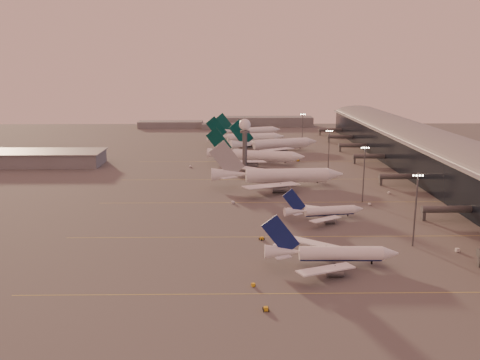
{
  "coord_description": "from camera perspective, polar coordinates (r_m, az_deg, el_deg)",
  "views": [
    {
      "loc": [
        -1.89,
        -158.73,
        59.47
      ],
      "look_at": [
        1.51,
        66.06,
        7.56
      ],
      "focal_mm": 38.0,
      "sensor_mm": 36.0,
      "label": 1
    }
  ],
  "objects": [
    {
      "name": "mast_b",
      "position": [
        225.85,
        13.74,
        0.94
      ],
      "size": [
        3.6,
        0.56,
        25.0
      ],
      "color": "#4F5156",
      "rests_on": "ground"
    },
    {
      "name": "greentail_a",
      "position": [
        305.72,
        1.79,
        2.51
      ],
      "size": [
        59.42,
        47.56,
        21.77
      ],
      "color": "white",
      "rests_on": "ground"
    },
    {
      "name": "mast_d",
      "position": [
        365.06,
        7.03,
        5.71
      ],
      "size": [
        3.6,
        0.56,
        25.0
      ],
      "color": "#4F5156",
      "rests_on": "ground"
    },
    {
      "name": "taxiway_markings",
      "position": [
        225.08,
        7.32,
        -2.43
      ],
      "size": [
        180.0,
        185.25,
        0.02
      ],
      "color": "#D6C84B",
      "rests_on": "ground"
    },
    {
      "name": "mast_c",
      "position": [
        277.49,
        9.94,
        3.32
      ],
      "size": [
        3.6,
        0.56,
        25.0
      ],
      "color": "#4F5156",
      "rests_on": "ground"
    },
    {
      "name": "greentail_c",
      "position": [
        381.08,
        0.71,
        4.6
      ],
      "size": [
        58.94,
        47.25,
        21.52
      ],
      "color": "white",
      "rests_on": "ground"
    },
    {
      "name": "radar_tower",
      "position": [
        281.47,
        0.55,
        5.13
      ],
      "size": [
        6.4,
        6.4,
        31.1
      ],
      "color": "#4F5156",
      "rests_on": "ground"
    },
    {
      "name": "widebody_white",
      "position": [
        250.62,
        4.32,
        0.19
      ],
      "size": [
        66.45,
        53.12,
        23.36
      ],
      "color": "white",
      "rests_on": "ground"
    },
    {
      "name": "gsv_tug_near",
      "position": [
        128.76,
        2.92,
        -14.27
      ],
      "size": [
        2.33,
        3.6,
        0.99
      ],
      "color": "gold",
      "rests_on": "ground"
    },
    {
      "name": "gsv_tug_far",
      "position": [
        262.65,
        3.46,
        0.0
      ],
      "size": [
        3.7,
        3.86,
        0.96
      ],
      "color": "silver",
      "rests_on": "ground"
    },
    {
      "name": "greentail_d",
      "position": [
        419.57,
        1.03,
        5.35
      ],
      "size": [
        54.76,
        43.49,
        20.68
      ],
      "color": "white",
      "rests_on": "ground"
    },
    {
      "name": "narrowbody_mid",
      "position": [
        200.91,
        9.43,
        -3.61
      ],
      "size": [
        33.0,
        26.11,
        12.99
      ],
      "color": "white",
      "rests_on": "ground"
    },
    {
      "name": "mast_a",
      "position": [
        175.71,
        19.12,
        -2.82
      ],
      "size": [
        3.6,
        0.56,
        25.0
      ],
      "color": "#4F5156",
      "rests_on": "ground"
    },
    {
      "name": "distant_horizon",
      "position": [
        487.08,
        -0.33,
        6.45
      ],
      "size": [
        165.0,
        37.5,
        9.0
      ],
      "color": "slate",
      "rests_on": "ground"
    },
    {
      "name": "gsv_truck_d",
      "position": [
        297.86,
        -5.58,
        1.65
      ],
      "size": [
        3.13,
        6.03,
        2.32
      ],
      "color": "silver",
      "rests_on": "ground"
    },
    {
      "name": "terminal",
      "position": [
        294.47,
        21.06,
        2.56
      ],
      "size": [
        57.0,
        362.0,
        23.04
      ],
      "color": "black",
      "rests_on": "ground"
    },
    {
      "name": "greentail_b",
      "position": [
        348.82,
        3.95,
        3.84
      ],
      "size": [
        62.28,
        49.51,
        23.4
      ],
      "color": "white",
      "rests_on": "ground"
    },
    {
      "name": "gsv_truck_a",
      "position": [
        141.11,
        1.65,
        -11.48
      ],
      "size": [
        5.18,
        3.54,
        1.97
      ],
      "color": "gold",
      "rests_on": "ground"
    },
    {
      "name": "gsv_catering_a",
      "position": [
        178.98,
        23.34,
        -6.73
      ],
      "size": [
        5.76,
        2.96,
        4.61
      ],
      "color": "silver",
      "rests_on": "ground"
    },
    {
      "name": "gsv_tug_mid",
      "position": [
        176.05,
        2.46,
        -6.58
      ],
      "size": [
        3.74,
        3.97,
        0.98
      ],
      "color": "gold",
      "rests_on": "ground"
    },
    {
      "name": "hangar",
      "position": [
        325.93,
        -22.12,
        2.3
      ],
      "size": [
        82.0,
        27.0,
        8.5
      ],
      "color": "slate",
      "rests_on": "ground"
    },
    {
      "name": "ground",
      "position": [
        169.52,
        -0.17,
        -7.54
      ],
      "size": [
        700.0,
        700.0,
        0.0
      ],
      "primitive_type": "plane",
      "color": "#555252",
      "rests_on": "ground"
    },
    {
      "name": "gsv_catering_b",
      "position": [
        246.2,
        16.46,
        -1.06
      ],
      "size": [
        4.75,
        2.33,
        3.86
      ],
      "color": "silver",
      "rests_on": "ground"
    },
    {
      "name": "gsv_truck_b",
      "position": [
        224.15,
        14.44,
        -2.52
      ],
      "size": [
        5.4,
        2.23,
        2.14
      ],
      "color": "silver",
      "rests_on": "ground"
    },
    {
      "name": "gsv_truck_c",
      "position": [
        219.92,
        -0.71,
        -2.35
      ],
      "size": [
        6.34,
        4.99,
        2.46
      ],
      "color": "silver",
      "rests_on": "ground"
    },
    {
      "name": "gsv_tug_hangar",
      "position": [
        316.52,
        6.54,
        2.18
      ],
      "size": [
        3.84,
        3.45,
        0.94
      ],
      "color": "gold",
      "rests_on": "ground"
    },
    {
      "name": "narrowbody_near",
      "position": [
        155.82,
        10.2,
        -8.36
      ],
      "size": [
        41.11,
        32.83,
        16.07
      ],
      "color": "white",
      "rests_on": "ground"
    }
  ]
}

